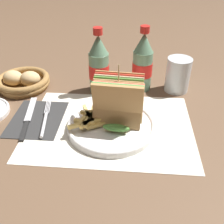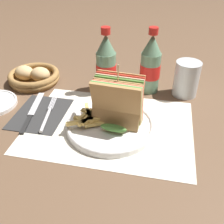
{
  "view_description": "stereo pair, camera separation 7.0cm",
  "coord_description": "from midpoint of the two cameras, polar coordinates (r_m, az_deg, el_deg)",
  "views": [
    {
      "loc": [
        0.05,
        -0.55,
        0.44
      ],
      "look_at": [
        0.01,
        0.02,
        0.04
      ],
      "focal_mm": 42.0,
      "sensor_mm": 36.0,
      "label": 1
    },
    {
      "loc": [
        0.12,
        -0.54,
        0.44
      ],
      "look_at": [
        0.01,
        0.02,
        0.04
      ],
      "focal_mm": 42.0,
      "sensor_mm": 36.0,
      "label": 2
    }
  ],
  "objects": [
    {
      "name": "fork",
      "position": [
        0.75,
        -11.4,
        -0.92
      ],
      "size": [
        0.04,
        0.18,
        0.01
      ],
      "rotation": [
        0.0,
        0.0,
        0.17
      ],
      "color": "silver",
      "rests_on": "napkin"
    },
    {
      "name": "coke_bottle_far",
      "position": [
        0.85,
        10.74,
        9.91
      ],
      "size": [
        0.06,
        0.06,
        0.21
      ],
      "color": "slate",
      "rests_on": "ground_plane"
    },
    {
      "name": "bread_basket",
      "position": [
        0.94,
        -14.65,
        7.46
      ],
      "size": [
        0.17,
        0.17,
        0.06
      ],
      "color": "olive",
      "rests_on": "ground_plane"
    },
    {
      "name": "club_sandwich",
      "position": [
        0.67,
        4.23,
        1.99
      ],
      "size": [
        0.13,
        0.1,
        0.17
      ],
      "color": "tan",
      "rests_on": "plate_main"
    },
    {
      "name": "napkin",
      "position": [
        0.78,
        -12.8,
        -0.34
      ],
      "size": [
        0.14,
        0.18,
        0.0
      ],
      "color": "#2D2D2D",
      "rests_on": "ground_plane"
    },
    {
      "name": "plate_main",
      "position": [
        0.7,
        2.53,
        -3.02
      ],
      "size": [
        0.24,
        0.24,
        0.02
      ],
      "color": "white",
      "rests_on": "ground_plane"
    },
    {
      "name": "ketchup_blob",
      "position": [
        0.72,
        -1.78,
        -0.18
      ],
      "size": [
        0.04,
        0.03,
        0.01
      ],
      "color": "maroon",
      "rests_on": "plate_main"
    },
    {
      "name": "placemat",
      "position": [
        0.71,
        2.44,
        -3.13
      ],
      "size": [
        0.45,
        0.32,
        0.0
      ],
      "color": "silver",
      "rests_on": "ground_plane"
    },
    {
      "name": "glass_near",
      "position": [
        0.87,
        18.14,
        6.82
      ],
      "size": [
        0.08,
        0.08,
        0.11
      ],
      "color": "silver",
      "rests_on": "ground_plane"
    },
    {
      "name": "knife",
      "position": [
        0.78,
        -14.55,
        0.0
      ],
      "size": [
        0.05,
        0.2,
        0.0
      ],
      "rotation": [
        0.0,
        0.0,
        0.17
      ],
      "color": "black",
      "rests_on": "napkin"
    },
    {
      "name": "coke_bottle_near",
      "position": [
        0.84,
        1.13,
        10.13
      ],
      "size": [
        0.06,
        0.06,
        0.21
      ],
      "color": "slate",
      "rests_on": "ground_plane"
    },
    {
      "name": "fries_pile",
      "position": [
        0.7,
        -1.73,
        -1.19
      ],
      "size": [
        0.11,
        0.11,
        0.02
      ],
      "color": "#E5C166",
      "rests_on": "plate_main"
    },
    {
      "name": "ground_plane",
      "position": [
        0.71,
        2.08,
        -3.58
      ],
      "size": [
        4.0,
        4.0,
        0.0
      ],
      "primitive_type": "plane",
      "color": "brown"
    }
  ]
}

